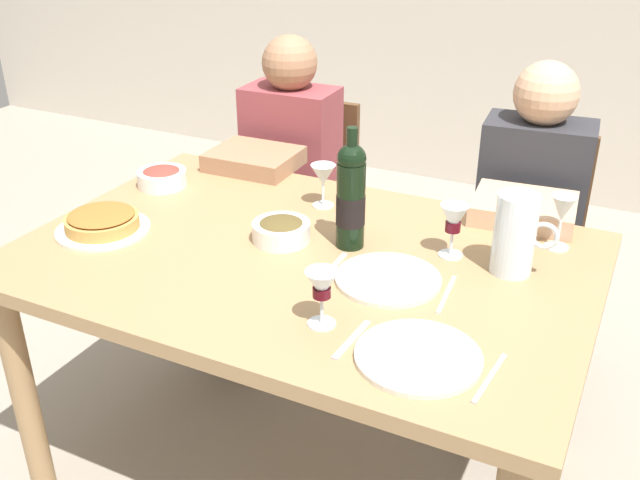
{
  "coord_description": "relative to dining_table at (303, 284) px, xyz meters",
  "views": [
    {
      "loc": [
        0.78,
        -1.49,
        1.65
      ],
      "look_at": [
        0.05,
        -0.01,
        0.82
      ],
      "focal_mm": 40.31,
      "sensor_mm": 36.0,
      "label": 1
    }
  ],
  "objects": [
    {
      "name": "ground_plane",
      "position": [
        0.0,
        0.0,
        -0.67
      ],
      "size": [
        8.0,
        8.0,
        0.0
      ],
      "primitive_type": "plane",
      "color": "gray"
    },
    {
      "name": "dining_table",
      "position": [
        0.0,
        0.0,
        0.0
      ],
      "size": [
        1.5,
        1.0,
        0.76
      ],
      "color": "#9E7A51",
      "rests_on": "ground"
    },
    {
      "name": "wine_bottle",
      "position": [
        0.09,
        0.1,
        0.24
      ],
      "size": [
        0.08,
        0.08,
        0.33
      ],
      "color": "black",
      "rests_on": "dining_table"
    },
    {
      "name": "water_pitcher",
      "position": [
        0.52,
        0.15,
        0.19
      ],
      "size": [
        0.16,
        0.1,
        0.21
      ],
      "color": "silver",
      "rests_on": "dining_table"
    },
    {
      "name": "baked_tart",
      "position": [
        -0.57,
        -0.13,
        0.12
      ],
      "size": [
        0.26,
        0.26,
        0.06
      ],
      "color": "silver",
      "rests_on": "dining_table"
    },
    {
      "name": "salad_bowl",
      "position": [
        -0.62,
        0.22,
        0.12
      ],
      "size": [
        0.16,
        0.16,
        0.06
      ],
      "color": "white",
      "rests_on": "dining_table"
    },
    {
      "name": "olive_bowl",
      "position": [
        -0.09,
        0.04,
        0.12
      ],
      "size": [
        0.16,
        0.16,
        0.06
      ],
      "color": "white",
      "rests_on": "dining_table"
    },
    {
      "name": "wine_glass_left_diner",
      "position": [
        0.6,
        0.33,
        0.2
      ],
      "size": [
        0.07,
        0.07,
        0.15
      ],
      "color": "silver",
      "rests_on": "dining_table"
    },
    {
      "name": "wine_glass_right_diner",
      "position": [
        -0.09,
        0.3,
        0.19
      ],
      "size": [
        0.07,
        0.07,
        0.13
      ],
      "color": "silver",
      "rests_on": "dining_table"
    },
    {
      "name": "wine_glass_centre",
      "position": [
        0.35,
        0.16,
        0.19
      ],
      "size": [
        0.07,
        0.07,
        0.14
      ],
      "color": "silver",
      "rests_on": "dining_table"
    },
    {
      "name": "wine_glass_spare",
      "position": [
        0.19,
        -0.28,
        0.19
      ],
      "size": [
        0.07,
        0.07,
        0.14
      ],
      "color": "silver",
      "rests_on": "dining_table"
    },
    {
      "name": "dinner_plate_left_setting",
      "position": [
        0.43,
        -0.31,
        0.1
      ],
      "size": [
        0.27,
        0.27,
        0.01
      ],
      "primitive_type": "cylinder",
      "color": "silver",
      "rests_on": "dining_table"
    },
    {
      "name": "dinner_plate_right_setting",
      "position": [
        0.26,
        -0.04,
        0.1
      ],
      "size": [
        0.26,
        0.26,
        0.01
      ],
      "primitive_type": "cylinder",
      "color": "silver",
      "rests_on": "dining_table"
    },
    {
      "name": "fork_left_setting",
      "position": [
        0.28,
        -0.31,
        0.09
      ],
      "size": [
        0.02,
        0.16,
        0.0
      ],
      "primitive_type": "cube",
      "rotation": [
        0.0,
        0.0,
        1.52
      ],
      "color": "silver",
      "rests_on": "dining_table"
    },
    {
      "name": "knife_left_setting",
      "position": [
        0.58,
        -0.31,
        0.09
      ],
      "size": [
        0.03,
        0.18,
        0.0
      ],
      "primitive_type": "cube",
      "rotation": [
        0.0,
        0.0,
        1.48
      ],
      "color": "silver",
      "rests_on": "dining_table"
    },
    {
      "name": "knife_right_setting",
      "position": [
        0.41,
        -0.04,
        0.09
      ],
      "size": [
        0.03,
        0.18,
        0.0
      ],
      "primitive_type": "cube",
      "rotation": [
        0.0,
        0.0,
        1.66
      ],
      "color": "silver",
      "rests_on": "dining_table"
    },
    {
      "name": "spoon_right_setting",
      "position": [
        0.11,
        -0.04,
        0.09
      ],
      "size": [
        0.02,
        0.16,
        0.0
      ],
      "primitive_type": "cube",
      "rotation": [
        0.0,
        0.0,
        1.6
      ],
      "color": "silver",
      "rests_on": "dining_table"
    },
    {
      "name": "chair_left",
      "position": [
        -0.45,
        0.89,
        -0.17
      ],
      "size": [
        0.41,
        0.41,
        0.87
      ],
      "rotation": [
        0.0,
        0.0,
        3.17
      ],
      "color": "brown",
      "rests_on": "ground"
    },
    {
      "name": "diner_left",
      "position": [
        -0.45,
        0.66,
        -0.05
      ],
      "size": [
        0.35,
        0.51,
        1.16
      ],
      "rotation": [
        0.0,
        0.0,
        3.17
      ],
      "color": "#8E3D42",
      "rests_on": "ground"
    },
    {
      "name": "chair_right",
      "position": [
        0.44,
        0.88,
        -0.17
      ],
      "size": [
        0.43,
        0.43,
        0.87
      ],
      "rotation": [
        0.0,
        0.0,
        3.23
      ],
      "color": "brown",
      "rests_on": "ground"
    },
    {
      "name": "diner_right",
      "position": [
        0.46,
        0.65,
        -0.05
      ],
      "size": [
        0.36,
        0.53,
        1.16
      ],
      "rotation": [
        0.0,
        0.0,
        3.23
      ],
      "color": "#2D2D33",
      "rests_on": "ground"
    }
  ]
}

